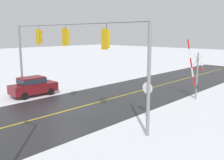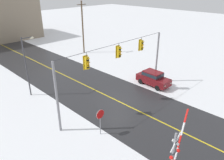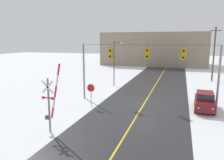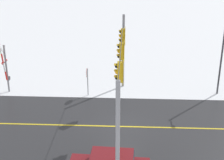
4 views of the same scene
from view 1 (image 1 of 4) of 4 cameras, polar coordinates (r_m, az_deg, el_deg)
ground_plane at (r=19.24m, az=-9.47°, el=-6.63°), size 160.00×160.00×0.00m
signal_span at (r=18.46m, az=-9.83°, el=6.10°), size 14.20×0.47×6.22m
stop_sign at (r=17.40m, az=7.94°, el=-2.57°), size 0.80×0.09×2.35m
railroad_crossing at (r=22.83m, az=18.37°, el=1.69°), size 1.56×0.31×5.10m
parked_car_maroon at (r=24.02m, az=-17.33°, el=-1.19°), size 1.97×4.26×1.74m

